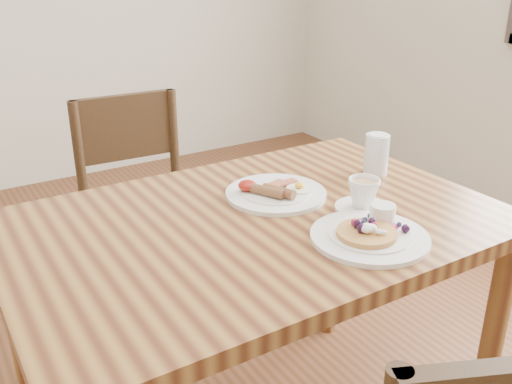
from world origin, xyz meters
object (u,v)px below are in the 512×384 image
Objects in this scene: pancake_plate at (371,233)px; water_glass at (376,154)px; dining_table at (256,254)px; chair_far at (143,207)px; teacup_saucer at (363,196)px; breakfast_plate at (275,192)px.

pancake_plate is 2.30× the size of water_glass.
chair_far reaches higher than dining_table.
water_glass is at bearing 45.80° from pancake_plate.
water_glass is at bearing 9.27° from dining_table.
chair_far is (-0.02, 0.76, -0.16)m from dining_table.
chair_far is at bearing 107.73° from teacup_saucer.
pancake_plate is 0.16m from teacup_saucer.
dining_table is 0.18m from breakfast_plate.
teacup_saucer reaches higher than breakfast_plate.
pancake_plate is 1.00× the size of breakfast_plate.
breakfast_plate is (-0.05, 0.32, -0.00)m from pancake_plate.
breakfast_plate is at bearing 103.89° from chair_far.
dining_table is at bearing 159.08° from teacup_saucer.
chair_far reaches higher than breakfast_plate.
water_glass is (0.29, 0.30, 0.04)m from pancake_plate.
pancake_plate reaches higher than breakfast_plate.
water_glass is (0.35, -0.01, 0.05)m from breakfast_plate.
teacup_saucer reaches higher than pancake_plate.
water_glass reaches higher than breakfast_plate.
pancake_plate is at bearing -54.03° from dining_table.
dining_table is at bearing -170.73° from water_glass.
dining_table is 8.57× the size of teacup_saucer.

